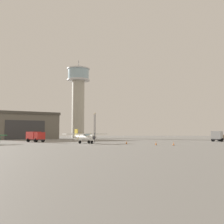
# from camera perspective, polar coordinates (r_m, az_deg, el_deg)

# --- Properties ---
(ground_plane) EXTENTS (400.00, 400.00, 0.00)m
(ground_plane) POSITION_cam_1_polar(r_m,az_deg,el_deg) (53.92, -3.65, -6.81)
(ground_plane) COLOR gray
(control_tower) EXTENTS (10.92, 10.92, 37.71)m
(control_tower) POSITION_cam_1_polar(r_m,az_deg,el_deg) (134.25, -6.99, 3.41)
(control_tower) COLOR #B2AD9E
(control_tower) RESTS_ON ground_plane
(hangar) EXTENTS (32.74, 30.35, 10.31)m
(hangar) POSITION_cam_1_polar(r_m,az_deg,el_deg) (114.72, -18.55, -2.73)
(hangar) COLOR #6B665B
(hangar) RESTS_ON ground_plane
(airplane_white) EXTENTS (9.24, 8.56, 3.21)m
(airplane_white) POSITION_cam_1_polar(r_m,az_deg,el_deg) (61.51, -5.66, -5.10)
(airplane_white) COLOR white
(airplane_white) RESTS_ON ground_plane
(truck_box_red) EXTENTS (5.65, 5.44, 2.66)m
(truck_box_red) POSITION_cam_1_polar(r_m,az_deg,el_deg) (73.42, -15.59, -4.82)
(truck_box_red) COLOR #38383D
(truck_box_red) RESTS_ON ground_plane
(truck_flatbed_silver) EXTENTS (6.13, 6.29, 2.82)m
(truck_flatbed_silver) POSITION_cam_1_polar(r_m,az_deg,el_deg) (80.82, 21.20, -4.76)
(truck_flatbed_silver) COLOR #38383D
(truck_flatbed_silver) RESTS_ON ground_plane
(light_post_west) EXTENTS (0.44, 0.44, 9.59)m
(light_post_west) POSITION_cam_1_polar(r_m,az_deg,el_deg) (97.64, -3.49, -2.42)
(light_post_west) COLOR #38383D
(light_post_west) RESTS_ON ground_plane
(light_post_east) EXTENTS (0.44, 0.44, 9.90)m
(light_post_east) POSITION_cam_1_polar(r_m,az_deg,el_deg) (106.66, -3.71, -2.50)
(light_post_east) COLOR #38383D
(light_post_east) RESTS_ON ground_plane
(traffic_cone_near_left) EXTENTS (0.36, 0.36, 0.69)m
(traffic_cone_near_left) POSITION_cam_1_polar(r_m,az_deg,el_deg) (58.83, 3.01, -6.28)
(traffic_cone_near_left) COLOR black
(traffic_cone_near_left) RESTS_ON ground_plane
(traffic_cone_near_right) EXTENTS (0.36, 0.36, 0.72)m
(traffic_cone_near_right) POSITION_cam_1_polar(r_m,az_deg,el_deg) (54.07, 9.06, -6.38)
(traffic_cone_near_right) COLOR black
(traffic_cone_near_right) RESTS_ON ground_plane
(traffic_cone_mid_apron) EXTENTS (0.36, 0.36, 0.66)m
(traffic_cone_mid_apron) POSITION_cam_1_polar(r_m,az_deg,el_deg) (52.74, 12.59, -6.41)
(traffic_cone_mid_apron) COLOR black
(traffic_cone_mid_apron) RESTS_ON ground_plane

